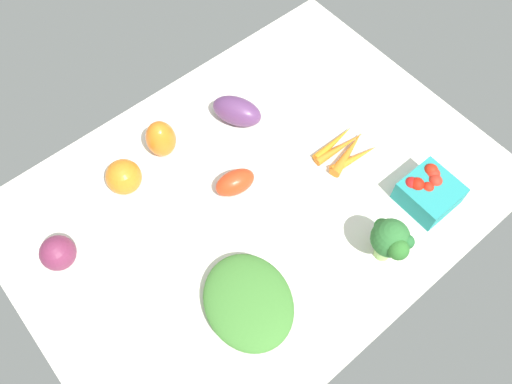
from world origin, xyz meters
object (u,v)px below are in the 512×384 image
Objects in this scene: broccoli_head at (391,240)px; berry_basket at (428,191)px; heirloom_tomato_orange at (124,177)px; carrot_bunch at (345,151)px; roma_tomato at (235,182)px; leafy_greens_clump at (248,302)px; red_onion_center at (58,253)px; bell_pepper_orange at (161,139)px; eggplant at (237,111)px.

broccoli_head is 17.57cm from berry_basket.
broccoli_head reaches higher than heirloom_tomato_orange.
berry_basket is (5.08, -19.41, 2.18)cm from carrot_bunch.
heirloom_tomato_orange is 56.83cm from broccoli_head.
berry_basket reaches higher than roma_tomato.
leafy_greens_clump is 2.82× the size of red_onion_center.
berry_basket is 58.96cm from bell_pepper_orange.
berry_basket is (30.03, -28.22, 0.67)cm from roma_tomato.
heirloom_tomato_orange is 0.86× the size of roma_tomato.
roma_tomato is at bearing 112.17° from eggplant.
eggplant is at bearing 53.95° from leafy_greens_clump.
broccoli_head reaches higher than eggplant.
leafy_greens_clump is (3.40, -37.90, -1.42)cm from heirloom_tomato_orange.
broccoli_head is (27.80, -9.45, 5.24)cm from leafy_greens_clump.
roma_tomato is (-13.34, 31.56, -5.03)cm from broccoli_head.
roma_tomato is 0.75× the size of eggplant.
bell_pepper_orange is at bearing 111.61° from broccoli_head.
heirloom_tomato_orange is at bearing 137.42° from berry_basket.
leafy_greens_clump is at bearing 116.22° from eggplant.
berry_basket is at bearing 11.32° from broccoli_head.
eggplant is 1.23× the size of bell_pepper_orange.
carrot_bunch is 26.57cm from eggplant.
red_onion_center reaches higher than berry_basket.
carrot_bunch is 26.50cm from roma_tomato.
berry_basket is 0.91× the size of eggplant.
leafy_greens_clump is at bearing -161.35° from carrot_bunch.
bell_pepper_orange is at bearing 139.26° from carrot_bunch.
bell_pepper_orange reaches higher than carrot_bunch.
berry_basket is at bearing -29.19° from red_onion_center.
bell_pepper_orange is at bearing 120.61° from roma_tomato.
eggplant is (-12.88, 23.13, 2.16)cm from carrot_bunch.
roma_tomato is 0.93× the size of bell_pepper_orange.
carrot_bunch is 20.18cm from berry_basket.
broccoli_head is at bearing -68.39° from bell_pepper_orange.
eggplant reaches higher than roma_tomato.
broccoli_head reaches higher than leafy_greens_clump.
carrot_bunch is 1.18× the size of broccoli_head.
broccoli_head is (31.20, -47.35, 3.82)cm from heirloom_tomato_orange.
red_onion_center is (-19.55, -6.33, -0.30)cm from heirloom_tomato_orange.
berry_basket is at bearing -75.32° from carrot_bunch.
red_onion_center is at bearing -164.36° from bell_pepper_orange.
carrot_bunch is 1.45× the size of bell_pepper_orange.
bell_pepper_orange is (-18.42, 3.83, 1.53)cm from eggplant.
leafy_greens_clump is 45.07cm from eggplant.
roma_tomato is (14.46, 22.11, 0.21)cm from leafy_greens_clump.
broccoli_head is at bearing -18.78° from leafy_greens_clump.
carrot_bunch is at bearing 18.65° from leafy_greens_clump.
red_onion_center is 32.28cm from bell_pepper_orange.
heirloom_tomato_orange is (-42.80, 24.60, 2.72)cm from carrot_bunch.
bell_pepper_orange is (11.50, 2.36, 0.97)cm from heirloom_tomato_orange.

